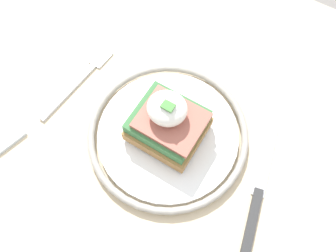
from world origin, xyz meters
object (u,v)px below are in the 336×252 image
at_px(fork, 80,79).
at_px(sandwich, 168,122).
at_px(plate, 168,134).
at_px(knife, 257,196).

bearing_deg(fork, sandwich, -2.49).
xyz_separation_m(plate, fork, (-0.17, 0.01, -0.01)).
bearing_deg(plate, sandwich, 116.63).
relative_size(plate, knife, 1.29).
relative_size(sandwich, knife, 0.54).
distance_m(sandwich, knife, 0.16).
bearing_deg(fork, plate, -3.04).
bearing_deg(sandwich, plate, -63.37).
height_order(fork, knife, knife).
bearing_deg(plate, fork, 176.96).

